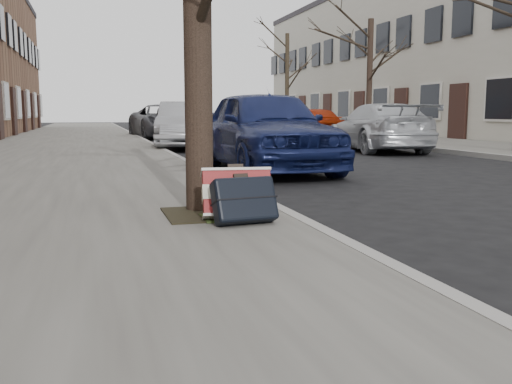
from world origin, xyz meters
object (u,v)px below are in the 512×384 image
object	(u,v)px
suitcase_red	(237,194)
suitcase_navy	(244,200)
car_near_mid	(186,125)
car_near_front	(266,130)

from	to	relation	value
suitcase_red	suitcase_navy	world-z (taller)	suitcase_red
suitcase_navy	car_near_mid	bearing A→B (deg)	75.77
suitcase_red	car_near_mid	xyz separation A→B (m)	(1.46, 11.99, 0.34)
suitcase_red	car_near_front	size ratio (longest dim) A/B	0.13
suitcase_navy	car_near_front	size ratio (longest dim) A/B	0.12
suitcase_red	suitcase_navy	xyz separation A→B (m)	(0.01, -0.22, -0.02)
suitcase_navy	car_near_front	distance (m)	5.71
suitcase_navy	car_near_mid	distance (m)	12.30
suitcase_red	car_near_front	world-z (taller)	car_near_front
suitcase_navy	car_near_mid	world-z (taller)	car_near_mid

